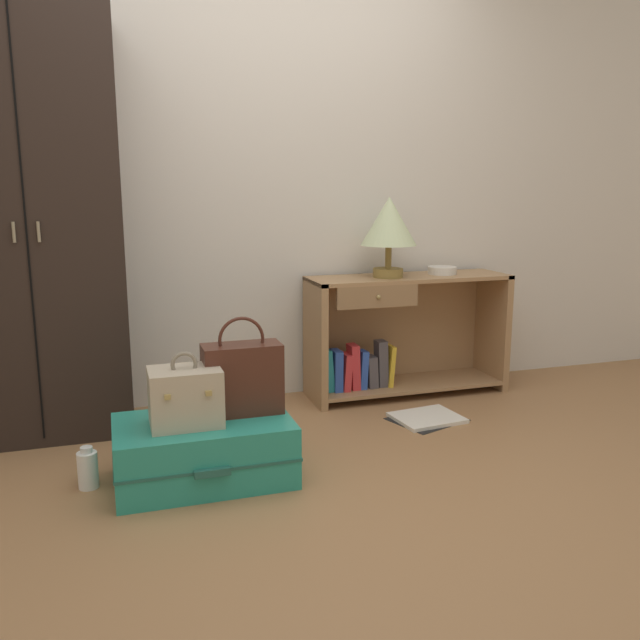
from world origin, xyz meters
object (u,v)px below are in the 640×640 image
at_px(wardrobe, 32,229).
at_px(table_lamp, 389,224).
at_px(handbag, 242,377).
at_px(bowl, 442,270).
at_px(suitcase_large, 204,450).
at_px(open_book_on_floor, 427,418).
at_px(bottle, 88,469).
at_px(bookshelf, 398,336).
at_px(train_case, 185,397).

bearing_deg(wardrobe, table_lamp, 0.63).
bearing_deg(table_lamp, handbag, -142.34).
distance_m(bowl, handbag, 1.59).
distance_m(suitcase_large, handbag, 0.34).
xyz_separation_m(handbag, open_book_on_floor, (1.04, 0.32, -0.40)).
relative_size(wardrobe, open_book_on_floor, 4.70).
bearing_deg(table_lamp, suitcase_large, -145.14).
xyz_separation_m(handbag, bottle, (-0.64, 0.02, -0.33)).
bearing_deg(table_lamp, bottle, -155.40).
distance_m(table_lamp, bottle, 2.01).
bearing_deg(bookshelf, train_case, -146.51).
height_order(suitcase_large, train_case, train_case).
bearing_deg(table_lamp, train_case, -145.87).
xyz_separation_m(table_lamp, bowl, (0.36, 0.03, -0.28)).
relative_size(bowl, suitcase_large, 0.23).
bearing_deg(bookshelf, bowl, -2.21).
bearing_deg(open_book_on_floor, suitcase_large, -163.03).
height_order(bookshelf, open_book_on_floor, bookshelf).
distance_m(table_lamp, handbag, 1.38).
relative_size(table_lamp, handbag, 1.08).
height_order(suitcase_large, open_book_on_floor, suitcase_large).
bearing_deg(bottle, wardrobe, 105.66).
distance_m(bookshelf, handbag, 1.35).
height_order(bookshelf, train_case, bookshelf).
bearing_deg(open_book_on_floor, wardrobe, 167.27).
xyz_separation_m(wardrobe, table_lamp, (1.83, 0.02, -0.01)).
relative_size(bowl, open_book_on_floor, 0.39).
xyz_separation_m(table_lamp, bottle, (-1.63, -0.75, -0.92)).
bearing_deg(wardrobe, open_book_on_floor, -12.73).
distance_m(train_case, bottle, 0.50).
bearing_deg(bottle, table_lamp, 24.60).
relative_size(bowl, bottle, 0.95).
height_order(table_lamp, bottle, table_lamp).
bearing_deg(suitcase_large, bowl, 28.90).
distance_m(bowl, suitcase_large, 1.84).
bearing_deg(suitcase_large, train_case, -160.18).
bearing_deg(open_book_on_floor, bookshelf, 84.91).
bearing_deg(bottle, bowl, 21.28).
relative_size(bottle, open_book_on_floor, 0.41).
xyz_separation_m(suitcase_large, train_case, (-0.07, -0.02, 0.25)).
bearing_deg(open_book_on_floor, handbag, -162.76).
bearing_deg(suitcase_large, table_lamp, 34.86).
xyz_separation_m(bookshelf, train_case, (-1.33, -0.88, 0.03)).
bearing_deg(handbag, bowl, 30.47).
distance_m(bowl, train_case, 1.85).
distance_m(wardrobe, open_book_on_floor, 2.17).
distance_m(suitcase_large, open_book_on_floor, 1.28).
bearing_deg(bottle, train_case, -13.45).
relative_size(suitcase_large, handbag, 1.74).
bearing_deg(bookshelf, open_book_on_floor, -95.09).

